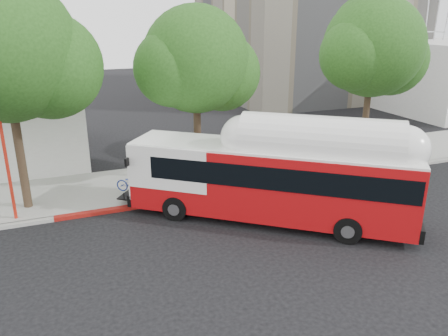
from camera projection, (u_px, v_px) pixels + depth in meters
name	position (u px, v px, depth m)	size (l,w,h in m)	color
ground	(269.00, 228.00, 17.44)	(120.00, 120.00, 0.00)	black
sidewalk	(213.00, 175.00, 23.13)	(60.00, 5.00, 0.15)	gray
curb_strip	(232.00, 192.00, 20.84)	(60.00, 0.30, 0.15)	gray
red_curb_segment	(171.00, 201.00, 19.80)	(10.00, 0.32, 0.16)	maroon
street_tree_left	(18.00, 54.00, 17.21)	(6.67, 5.80, 9.74)	#2D2116
street_tree_mid	(204.00, 64.00, 20.62)	(5.75, 5.00, 8.62)	#2D2116
street_tree_right	(379.00, 51.00, 23.81)	(6.21, 5.40, 9.18)	#2D2116
transit_bus	(271.00, 182.00, 17.64)	(10.92, 9.15, 3.61)	#AD0C0F
signal_pole	(7.00, 166.00, 17.24)	(0.13, 0.44, 4.69)	red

